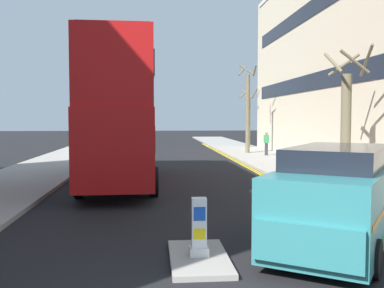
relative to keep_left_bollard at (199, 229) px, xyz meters
name	(u,v)px	position (x,y,z in m)	size (l,w,h in m)	color
sidewalk_right	(308,173)	(6.50, 12.22, -0.54)	(4.00, 80.00, 0.14)	#9E9991
sidewalk_left	(28,177)	(-6.50, 12.22, -0.54)	(4.00, 80.00, 0.14)	#9E9991
kerb_line_outer	(277,181)	(4.40, 10.22, -0.60)	(0.10, 56.00, 0.01)	yellow
kerb_line_inner	(273,181)	(4.24, 10.22, -0.60)	(0.10, 56.00, 0.01)	yellow
traffic_island	(199,258)	(0.00, 0.00, -0.56)	(1.10, 2.20, 0.10)	#9E9991
keep_left_bollard	(199,229)	(0.00, 0.00, 0.00)	(0.36, 0.28, 1.11)	silver
double_decker_bus_away	(121,110)	(-2.17, 10.32, 2.42)	(2.97, 10.86, 5.64)	red
taxi_minivan	(336,198)	(2.86, 0.45, 0.46)	(4.23, 5.03, 2.12)	teal
pedestrian_far	(266,143)	(6.91, 21.72, 0.38)	(0.34, 0.22, 1.62)	#2D2D38
street_tree_near	(248,110)	(6.09, 24.04, 2.66)	(1.33, 1.48, 6.44)	#6B6047
street_tree_mid	(249,119)	(7.62, 30.83, 1.98)	(1.59, 1.61, 5.20)	#6B6047
street_tree_far	(346,122)	(6.61, 8.42, 1.96)	(1.65, 1.64, 5.32)	#6B6047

